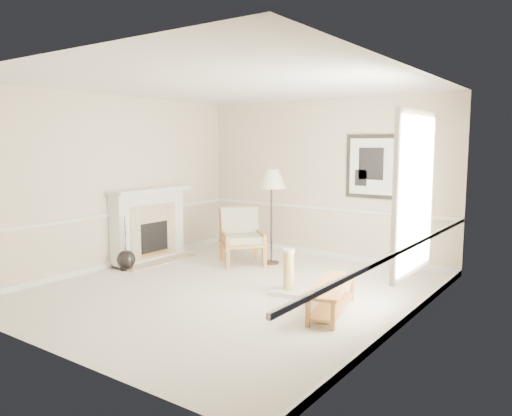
{
  "coord_description": "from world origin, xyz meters",
  "views": [
    {
      "loc": [
        4.32,
        -5.45,
        2.07
      ],
      "look_at": [
        -0.06,
        0.7,
        1.11
      ],
      "focal_mm": 35.0,
      "sensor_mm": 36.0,
      "label": 1
    }
  ],
  "objects_px": {
    "floor_vase": "(126,260)",
    "bench": "(332,293)",
    "floor_lamp": "(272,181)",
    "armchair": "(241,233)",
    "scratching_post": "(289,280)"
  },
  "relations": [
    {
      "from": "floor_vase",
      "to": "bench",
      "type": "xyz_separation_m",
      "value": [
        3.77,
        0.06,
        0.08
      ]
    },
    {
      "from": "bench",
      "to": "scratching_post",
      "type": "xyz_separation_m",
      "value": [
        -0.86,
        0.38,
        -0.05
      ]
    },
    {
      "from": "floor_lamp",
      "to": "scratching_post",
      "type": "bearing_deg",
      "value": -48.6
    },
    {
      "from": "floor_lamp",
      "to": "bench",
      "type": "bearing_deg",
      "value": -40.08
    },
    {
      "from": "bench",
      "to": "scratching_post",
      "type": "bearing_deg",
      "value": 156.37
    },
    {
      "from": "armchair",
      "to": "floor_vase",
      "type": "bearing_deg",
      "value": -176.91
    },
    {
      "from": "bench",
      "to": "armchair",
      "type": "bearing_deg",
      "value": 149.49
    },
    {
      "from": "bench",
      "to": "scratching_post",
      "type": "height_order",
      "value": "scratching_post"
    },
    {
      "from": "floor_vase",
      "to": "armchair",
      "type": "distance_m",
      "value": 2.01
    },
    {
      "from": "bench",
      "to": "floor_lamp",
      "type": "bearing_deg",
      "value": 139.92
    },
    {
      "from": "bench",
      "to": "floor_vase",
      "type": "bearing_deg",
      "value": -179.09
    },
    {
      "from": "floor_vase",
      "to": "floor_lamp",
      "type": "distance_m",
      "value": 2.79
    },
    {
      "from": "floor_lamp",
      "to": "bench",
      "type": "xyz_separation_m",
      "value": [
        2.05,
        -1.73,
        -1.2
      ]
    },
    {
      "from": "floor_lamp",
      "to": "scratching_post",
      "type": "distance_m",
      "value": 2.19
    },
    {
      "from": "floor_vase",
      "to": "scratching_post",
      "type": "bearing_deg",
      "value": 8.57
    }
  ]
}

